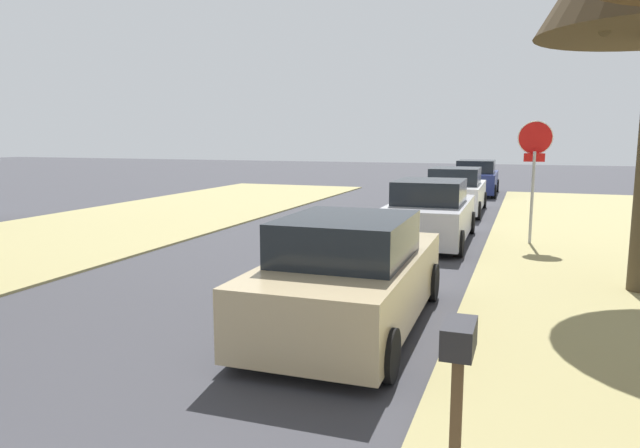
# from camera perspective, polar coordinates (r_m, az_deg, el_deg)

# --- Properties ---
(stop_sign_far) EXTENTS (0.81, 0.42, 2.96)m
(stop_sign_far) POSITION_cam_1_polar(r_m,az_deg,el_deg) (14.69, 20.59, 6.42)
(stop_sign_far) COLOR #9EA0A5
(stop_sign_far) RESTS_ON grass_verge_right
(parked_sedan_tan) EXTENTS (2.00, 4.43, 1.57)m
(parked_sedan_tan) POSITION_cam_1_polar(r_m,az_deg,el_deg) (7.90, 3.04, -5.23)
(parked_sedan_tan) COLOR tan
(parked_sedan_tan) RESTS_ON ground
(parked_sedan_silver) EXTENTS (2.00, 4.43, 1.57)m
(parked_sedan_silver) POSITION_cam_1_polar(r_m,az_deg,el_deg) (14.55, 10.93, 1.03)
(parked_sedan_silver) COLOR #BCBCC1
(parked_sedan_silver) RESTS_ON ground
(parked_sedan_white) EXTENTS (2.00, 4.43, 1.57)m
(parked_sedan_white) POSITION_cam_1_polar(r_m,az_deg,el_deg) (20.50, 13.34, 3.12)
(parked_sedan_white) COLOR white
(parked_sedan_white) RESTS_ON ground
(parked_sedan_navy) EXTENTS (2.00, 4.43, 1.57)m
(parked_sedan_navy) POSITION_cam_1_polar(r_m,az_deg,el_deg) (27.36, 15.28, 4.38)
(parked_sedan_navy) COLOR navy
(parked_sedan_navy) RESTS_ON ground
(curbside_mailbox) EXTENTS (0.22, 0.44, 1.27)m
(curbside_mailbox) POSITION_cam_1_polar(r_m,az_deg,el_deg) (4.30, 13.62, -12.85)
(curbside_mailbox) COLOR brown
(curbside_mailbox) RESTS_ON grass_verge_right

